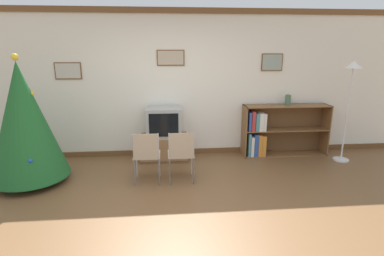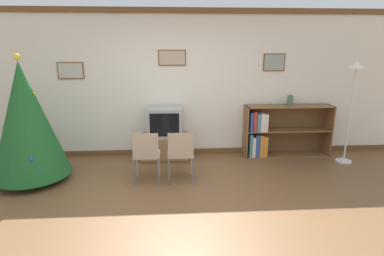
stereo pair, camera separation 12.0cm
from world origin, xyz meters
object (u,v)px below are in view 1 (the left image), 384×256
object	(u,v)px
tv_console	(164,148)
folding_chair_right	(181,153)
bookshelf	(271,132)
christmas_tree	(24,121)
television	(164,122)
vase	(288,100)
standing_lamp	(351,86)
folding_chair_left	(147,154)

from	to	relation	value
tv_console	folding_chair_right	xyz separation A→B (m)	(0.26, -1.02, 0.24)
folding_chair_right	bookshelf	bearing A→B (deg)	31.59
christmas_tree	television	distance (m)	2.21
christmas_tree	television	world-z (taller)	christmas_tree
bookshelf	vase	distance (m)	0.69
christmas_tree	vase	xyz separation A→B (m)	(4.39, 0.91, 0.10)
tv_console	television	bearing A→B (deg)	-90.00
bookshelf	standing_lamp	distance (m)	1.59
television	bookshelf	size ratio (longest dim) A/B	0.38
christmas_tree	television	bearing A→B (deg)	21.20
folding_chair_left	standing_lamp	bearing A→B (deg)	10.84
folding_chair_left	standing_lamp	xyz separation A→B (m)	(3.52, 0.67, 0.91)
christmas_tree	folding_chair_right	distance (m)	2.37
christmas_tree	tv_console	size ratio (longest dim) A/B	2.28
folding_chair_left	vase	distance (m)	2.90
bookshelf	vase	world-z (taller)	vase
vase	folding_chair_left	bearing A→B (deg)	-156.44
christmas_tree	tv_console	world-z (taller)	christmas_tree
folding_chair_left	christmas_tree	bearing A→B (deg)	172.95
folding_chair_left	tv_console	bearing A→B (deg)	75.65
tv_console	television	distance (m)	0.49
television	tv_console	bearing A→B (deg)	90.00
folding_chair_right	bookshelf	world-z (taller)	bookshelf
folding_chair_left	vase	size ratio (longest dim) A/B	4.24
tv_console	folding_chair_left	world-z (taller)	folding_chair_left
vase	christmas_tree	bearing A→B (deg)	-168.23
bookshelf	standing_lamp	world-z (taller)	standing_lamp
folding_chair_right	tv_console	bearing A→B (deg)	104.35
standing_lamp	bookshelf	bearing A→B (deg)	160.74
television	folding_chair_right	size ratio (longest dim) A/B	0.76
folding_chair_left	folding_chair_right	world-z (taller)	same
tv_console	vase	size ratio (longest dim) A/B	4.40
television	folding_chair_right	distance (m)	1.07
tv_console	vase	xyz separation A→B (m)	(2.34, 0.12, 0.84)
folding_chair_right	vase	bearing A→B (deg)	28.59
folding_chair_right	standing_lamp	world-z (taller)	standing_lamp
folding_chair_right	vase	xyz separation A→B (m)	(2.08, 1.13, 0.60)
tv_console	standing_lamp	world-z (taller)	standing_lamp
television	standing_lamp	xyz separation A→B (m)	(3.26, -0.34, 0.66)
bookshelf	standing_lamp	xyz separation A→B (m)	(1.21, -0.42, 0.93)
folding_chair_right	vase	world-z (taller)	vase
television	folding_chair_right	world-z (taller)	television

